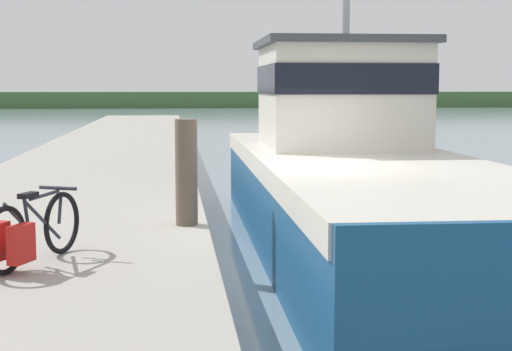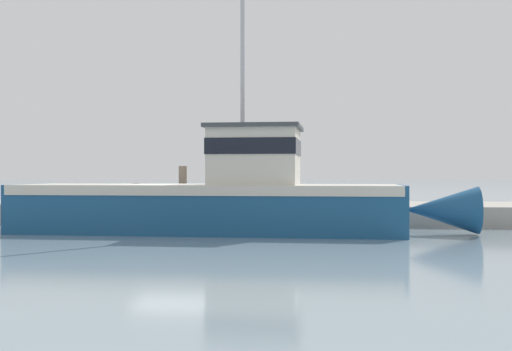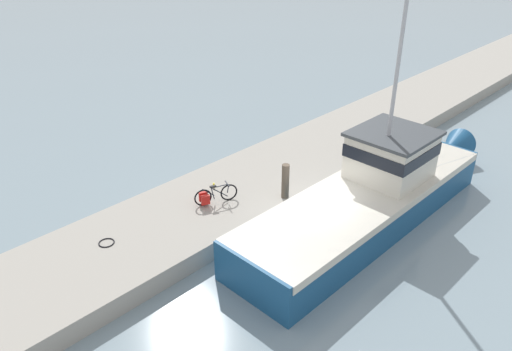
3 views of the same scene
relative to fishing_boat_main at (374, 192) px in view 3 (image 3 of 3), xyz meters
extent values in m
plane|color=gray|center=(-1.05, -2.05, -1.13)|extent=(320.00, 320.00, 0.00)
cube|color=#A39E93|center=(-4.61, -2.05, -0.78)|extent=(4.48, 80.00, 0.71)
cube|color=navy|center=(-0.01, -0.62, -0.39)|extent=(3.24, 11.98, 1.48)
cone|color=navy|center=(0.06, 6.43, -0.39)|extent=(1.43, 2.16, 1.41)
cube|color=beige|center=(-0.01, -0.62, 0.20)|extent=(3.30, 11.74, 0.30)
cube|color=beige|center=(0.01, 0.88, 1.20)|extent=(2.52, 2.65, 1.70)
cube|color=black|center=(0.01, 0.88, 1.50)|extent=(2.57, 2.70, 0.48)
cube|color=#3D4247|center=(0.01, 0.88, 2.11)|extent=(2.72, 2.86, 0.12)
cylinder|color=#B2B2B7|center=(0.00, 0.48, 5.86)|extent=(0.14, 0.14, 7.38)
torus|color=black|center=(-4.43, -4.61, -0.09)|extent=(0.32, 0.64, 0.67)
torus|color=black|center=(-4.02, -3.67, -0.09)|extent=(0.32, 0.64, 0.67)
cylinder|color=#232833|center=(-4.36, -4.46, -0.17)|extent=(0.17, 0.33, 0.18)
cylinder|color=#232833|center=(-4.27, -4.26, 0.01)|extent=(0.09, 0.14, 0.51)
cylinder|color=#232833|center=(-4.34, -4.41, 0.09)|extent=(0.21, 0.43, 0.38)
cylinder|color=#232833|center=(-4.17, -4.02, 0.00)|extent=(0.29, 0.61, 0.52)
cylinder|color=#232833|center=(-4.15, -3.97, 0.26)|extent=(0.24, 0.50, 0.05)
cylinder|color=#232833|center=(-4.03, -3.70, 0.08)|extent=(0.07, 0.10, 0.34)
cylinder|color=#232833|center=(-4.05, -3.73, 0.30)|extent=(0.42, 0.21, 0.04)
cube|color=black|center=(-4.27, -4.24, 0.30)|extent=(0.19, 0.26, 0.05)
cube|color=red|center=(-4.54, -4.51, -0.12)|extent=(0.24, 0.34, 0.37)
cube|color=red|center=(-4.28, -4.62, -0.12)|extent=(0.24, 0.34, 0.37)
cylinder|color=brown|center=(-2.64, -2.03, 0.27)|extent=(0.29, 0.29, 1.39)
torus|color=black|center=(-4.92, -8.40, -0.41)|extent=(0.53, 0.53, 0.04)
cylinder|color=yellow|center=(-5.16, -3.43, -0.33)|extent=(0.07, 0.07, 0.20)
camera|label=1|loc=(-2.83, -12.21, 1.38)|focal=55.00mm
camera|label=2|loc=(19.58, 3.24, 0.69)|focal=45.00mm
camera|label=3|loc=(8.01, -14.67, 9.33)|focal=35.00mm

